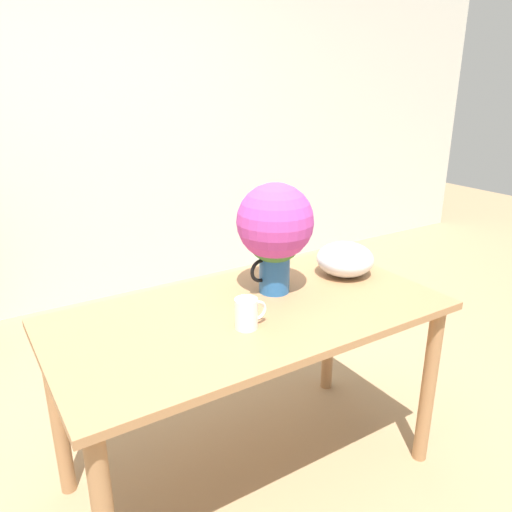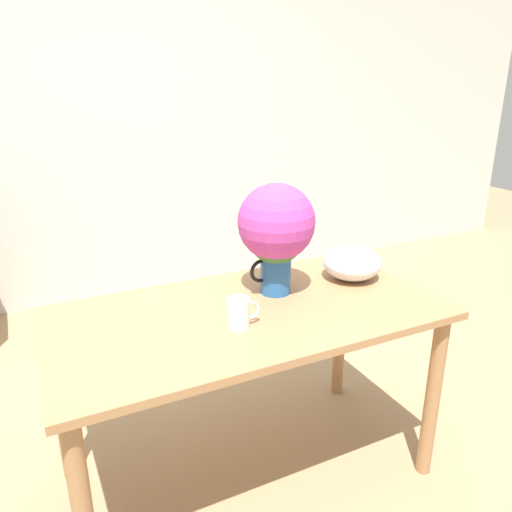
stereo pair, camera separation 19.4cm
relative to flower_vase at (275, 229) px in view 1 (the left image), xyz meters
The scene contains 6 objects.
ground_plane 1.07m from the flower_vase, behind, with size 12.00×12.00×0.00m, color #9E7F5B.
wall_back 2.09m from the flower_vase, 97.21° to the left, with size 8.00×0.05×2.60m.
table 0.43m from the flower_vase, 150.16° to the right, with size 1.48×0.76×0.77m.
flower_vase is the anchor object (origin of this frame).
coffee_mug 0.39m from the flower_vase, 140.34° to the right, with size 0.12×0.08×0.11m.
white_bowl 0.42m from the flower_vase, ahead, with size 0.25×0.25×0.15m.
Camera 1 is at (-0.80, -1.53, 1.59)m, focal length 35.00 mm.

